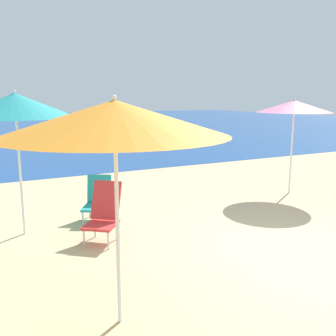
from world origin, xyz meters
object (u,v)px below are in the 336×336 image
Objects in this scene: beach_chair_red at (104,212)px; beach_umbrella_orange at (115,118)px; beach_chair_teal at (98,198)px; beach_umbrella_pink at (294,107)px; beach_umbrella_teal at (15,105)px.

beach_umbrella_orange is at bearing -64.79° from beach_chair_red.
beach_umbrella_orange is 3.38m from beach_chair_teal.
beach_umbrella_pink is 2.40× the size of beach_chair_red.
beach_umbrella_pink is at bearing 49.24° from beach_chair_red.
beach_chair_teal is at bearing 117.48° from beach_chair_red.
beach_umbrella_orange is at bearing -73.23° from beach_chair_teal.
beach_umbrella_pink is at bearing 27.50° from beach_chair_teal.
beach_chair_red is at bearing -37.77° from beach_umbrella_teal.
beach_umbrella_orange is 2.51m from beach_chair_red.
beach_umbrella_teal is at bearing -141.74° from beach_chair_teal.
beach_umbrella_orange is at bearing -79.42° from beach_umbrella_teal.
beach_umbrella_pink is (4.85, 2.79, -0.03)m from beach_umbrella_orange.
beach_umbrella_teal is 1.97m from beach_chair_teal.
beach_chair_red is (1.00, -0.78, -1.49)m from beach_umbrella_teal.
beach_chair_teal is (-4.17, 0.16, -1.48)m from beach_umbrella_pink.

